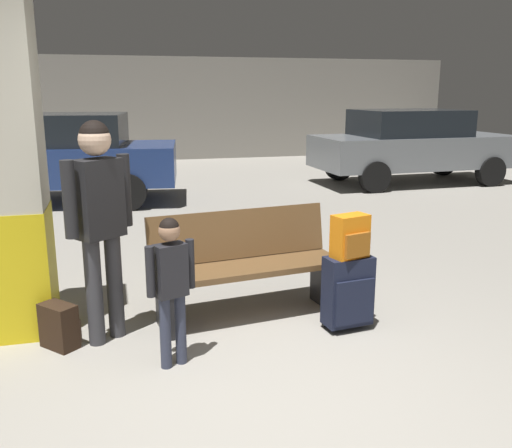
# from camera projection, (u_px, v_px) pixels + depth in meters

# --- Properties ---
(ground_plane) EXTENTS (18.00, 18.00, 0.10)m
(ground_plane) POSITION_uv_depth(u_px,v_px,m) (193.00, 245.00, 7.10)
(ground_plane) COLOR gray
(garage_back_wall) EXTENTS (18.00, 0.12, 2.80)m
(garage_back_wall) POSITION_uv_depth(u_px,v_px,m) (144.00, 109.00, 15.10)
(garage_back_wall) COLOR gray
(garage_back_wall) RESTS_ON ground_plane
(structural_pillar) EXTENTS (0.57, 0.57, 2.70)m
(structural_pillar) POSITION_uv_depth(u_px,v_px,m) (4.00, 164.00, 4.16)
(structural_pillar) COLOR yellow
(structural_pillar) RESTS_ON ground_plane
(bench) EXTENTS (1.66, 0.74, 0.89)m
(bench) POSITION_uv_depth(u_px,v_px,m) (246.00, 265.00, 4.68)
(bench) COLOR brown
(bench) RESTS_ON ground_plane
(suitcase) EXTENTS (0.40, 0.27, 0.60)m
(suitcase) POSITION_uv_depth(u_px,v_px,m) (348.00, 291.00, 4.42)
(suitcase) COLOR #191E33
(suitcase) RESTS_ON ground_plane
(backpack_bright) EXTENTS (0.31, 0.25, 0.34)m
(backpack_bright) POSITION_uv_depth(u_px,v_px,m) (351.00, 237.00, 4.31)
(backpack_bright) COLOR orange
(backpack_bright) RESTS_ON suitcase
(child) EXTENTS (0.34, 0.20, 1.06)m
(child) POSITION_uv_depth(u_px,v_px,m) (171.00, 276.00, 3.74)
(child) COLOR #33384C
(child) RESTS_ON ground_plane
(adult) EXTENTS (0.48, 0.38, 1.68)m
(adult) POSITION_uv_depth(u_px,v_px,m) (99.00, 209.00, 4.06)
(adult) COLOR #38383D
(adult) RESTS_ON ground_plane
(backpack_dark_floor) EXTENTS (0.31, 0.32, 0.34)m
(backpack_dark_floor) POSITION_uv_depth(u_px,v_px,m) (60.00, 326.00, 4.13)
(backpack_dark_floor) COLOR black
(backpack_dark_floor) RESTS_ON ground_plane
(parked_car_side) EXTENTS (4.15, 1.90, 1.51)m
(parked_car_side) POSITION_uv_depth(u_px,v_px,m) (412.00, 144.00, 11.43)
(parked_car_side) COLOR slate
(parked_car_side) RESTS_ON ground_plane
(parked_car_far) EXTENTS (4.29, 2.23, 1.51)m
(parked_car_far) POSITION_uv_depth(u_px,v_px,m) (56.00, 156.00, 9.40)
(parked_car_far) COLOR navy
(parked_car_far) RESTS_ON ground_plane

